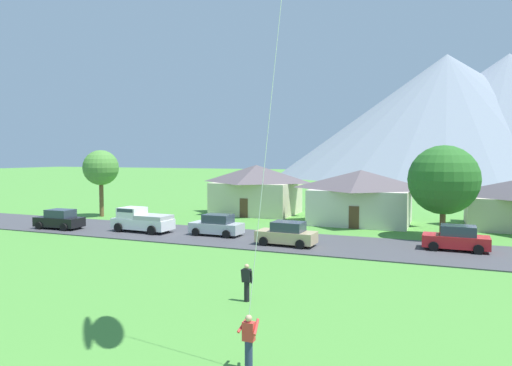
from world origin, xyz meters
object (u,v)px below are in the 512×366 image
(house_left_center, at_px, (256,188))
(parked_car_red_west_end, at_px, (456,239))
(tree_left_of_center, at_px, (101,168))
(parked_car_black_east_end, at_px, (60,220))
(watcher_person, at_px, (247,282))
(parked_car_tan_mid_west, at_px, (287,234))
(house_right_center, at_px, (361,196))
(parked_car_silver_mid_east, at_px, (217,225))
(tree_center, at_px, (444,180))
(pickup_truck_white_east_side, at_px, (141,220))

(house_left_center, height_order, parked_car_red_west_end, house_left_center)
(tree_left_of_center, height_order, parked_car_black_east_end, tree_left_of_center)
(tree_left_of_center, bearing_deg, watcher_person, -38.54)
(parked_car_tan_mid_west, height_order, parked_car_black_east_end, same)
(house_right_center, relative_size, watcher_person, 5.72)
(house_left_center, xyz_separation_m, parked_car_silver_mid_east, (2.46, -14.43, -1.94))
(tree_center, relative_size, parked_car_black_east_end, 1.70)
(parked_car_red_west_end, height_order, parked_car_silver_mid_east, same)
(house_right_center, height_order, parked_car_red_west_end, house_right_center)
(tree_left_of_center, bearing_deg, tree_center, -0.35)
(parked_car_black_east_end, bearing_deg, pickup_truck_white_east_side, 10.60)
(watcher_person, bearing_deg, tree_center, 68.29)
(parked_car_red_west_end, xyz_separation_m, parked_car_silver_mid_east, (-17.57, -0.88, 0.00))
(house_left_center, distance_m, parked_car_black_east_end, 20.45)
(tree_left_of_center, distance_m, parked_car_black_east_end, 9.62)
(watcher_person, bearing_deg, parked_car_red_west_end, 59.57)
(parked_car_tan_mid_west, distance_m, parked_car_silver_mid_east, 6.69)
(parked_car_tan_mid_west, bearing_deg, house_left_center, 118.83)
(parked_car_black_east_end, bearing_deg, parked_car_silver_mid_east, 8.69)
(house_left_center, relative_size, parked_car_tan_mid_west, 2.17)
(house_right_center, height_order, tree_center, tree_center)
(tree_left_of_center, relative_size, parked_car_black_east_end, 1.65)
(pickup_truck_white_east_side, bearing_deg, house_left_center, 74.39)
(tree_left_of_center, xyz_separation_m, pickup_truck_white_east_side, (10.05, -6.84, -4.08))
(house_right_center, xyz_separation_m, parked_car_silver_mid_east, (-9.47, -11.40, -1.76))
(parked_car_red_west_end, height_order, parked_car_black_east_end, same)
(house_left_center, height_order, parked_car_black_east_end, house_left_center)
(parked_car_red_west_end, bearing_deg, tree_left_of_center, 171.39)
(house_right_center, height_order, pickup_truck_white_east_side, house_right_center)
(watcher_person, bearing_deg, parked_car_tan_mid_west, 100.29)
(house_left_center, bearing_deg, tree_left_of_center, -149.70)
(parked_car_red_west_end, distance_m, parked_car_black_east_end, 31.96)
(parked_car_tan_mid_west, relative_size, watcher_person, 2.55)
(watcher_person, bearing_deg, tree_left_of_center, 141.46)
(parked_car_tan_mid_west, xyz_separation_m, parked_car_silver_mid_east, (-6.45, 1.75, 0.00))
(watcher_person, bearing_deg, pickup_truck_white_east_side, 138.91)
(house_right_center, relative_size, tree_left_of_center, 1.36)
(parked_car_black_east_end, bearing_deg, tree_left_of_center, 106.87)
(house_right_center, height_order, parked_car_black_east_end, house_right_center)
(tree_left_of_center, distance_m, pickup_truck_white_east_side, 12.82)
(parked_car_red_west_end, bearing_deg, house_right_center, 127.58)
(parked_car_red_west_end, distance_m, parked_car_silver_mid_east, 17.59)
(parked_car_tan_mid_west, distance_m, parked_car_black_east_end, 20.70)
(parked_car_tan_mid_west, bearing_deg, parked_car_black_east_end, -178.83)
(house_right_center, distance_m, parked_car_red_west_end, 13.40)
(parked_car_silver_mid_east, height_order, parked_car_black_east_end, same)
(house_right_center, relative_size, parked_car_red_west_end, 2.27)
(house_right_center, distance_m, pickup_truck_white_east_side, 20.30)
(house_left_center, distance_m, parked_car_red_west_end, 24.26)
(parked_car_silver_mid_east, bearing_deg, watcher_person, -58.48)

